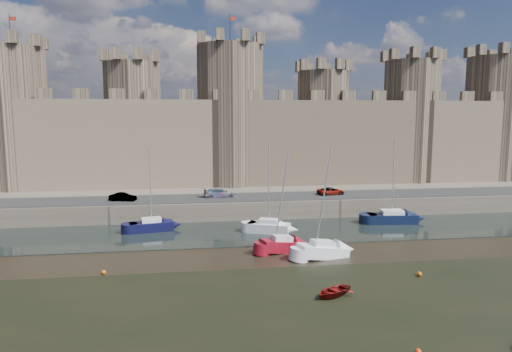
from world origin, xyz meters
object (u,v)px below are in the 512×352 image
(sailboat_4, at_px, (282,244))
(sailboat_5, at_px, (323,250))
(car_2, at_px, (220,193))
(sailboat_1, at_px, (151,225))
(sailboat_3, at_px, (392,217))
(sailboat_2, at_px, (269,227))
(car_3, at_px, (331,191))
(car_1, at_px, (123,197))

(sailboat_4, relative_size, sailboat_5, 0.98)
(car_2, distance_m, sailboat_5, 23.03)
(car_2, distance_m, sailboat_4, 19.48)
(sailboat_4, height_order, sailboat_5, sailboat_5)
(sailboat_1, distance_m, sailboat_3, 30.75)
(sailboat_1, distance_m, sailboat_2, 14.25)
(sailboat_2, bearing_deg, sailboat_3, 33.05)
(sailboat_1, bearing_deg, car_3, 5.93)
(car_2, xyz_separation_m, car_3, (16.21, -0.17, -0.10))
(car_2, bearing_deg, car_1, 91.07)
(sailboat_3, bearing_deg, sailboat_5, -129.95)
(car_2, distance_m, sailboat_3, 23.58)
(car_1, distance_m, sailboat_3, 35.85)
(car_2, bearing_deg, sailboat_2, -159.11)
(sailboat_1, bearing_deg, sailboat_2, -23.60)
(sailboat_5, bearing_deg, car_1, 125.15)
(sailboat_3, bearing_deg, sailboat_2, -164.84)
(car_2, height_order, sailboat_5, sailboat_5)
(sailboat_1, relative_size, sailboat_3, 0.95)
(sailboat_4, xyz_separation_m, sailboat_5, (3.61, -2.51, 0.00))
(sailboat_1, xyz_separation_m, sailboat_3, (30.75, -0.05, 0.02))
(sailboat_2, distance_m, sailboat_5, 10.64)
(sailboat_2, bearing_deg, car_1, 174.87)
(car_2, xyz_separation_m, sailboat_2, (5.15, -11.15, -2.32))
(sailboat_1, bearing_deg, car_1, 108.99)
(sailboat_3, bearing_deg, car_1, 174.07)
(sailboat_1, bearing_deg, sailboat_3, -12.15)
(car_3, xyz_separation_m, sailboat_5, (-7.33, -20.94, -2.28))
(car_1, xyz_separation_m, car_3, (29.32, 0.97, -0.03))
(car_1, relative_size, sailboat_1, 0.35)
(sailboat_1, relative_size, sailboat_5, 0.94)
(car_1, distance_m, car_3, 29.34)
(car_1, bearing_deg, car_3, -75.04)
(sailboat_2, xyz_separation_m, sailboat_3, (16.78, 2.80, -0.01))
(car_1, height_order, sailboat_5, sailboat_5)
(car_1, height_order, sailboat_1, sailboat_1)
(car_1, xyz_separation_m, sailboat_4, (18.39, -17.46, -2.32))
(sailboat_2, relative_size, sailboat_4, 1.00)
(sailboat_3, height_order, sailboat_5, sailboat_3)
(car_1, height_order, sailboat_3, sailboat_3)
(sailboat_1, height_order, sailboat_5, sailboat_5)
(sailboat_2, height_order, sailboat_4, sailboat_2)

